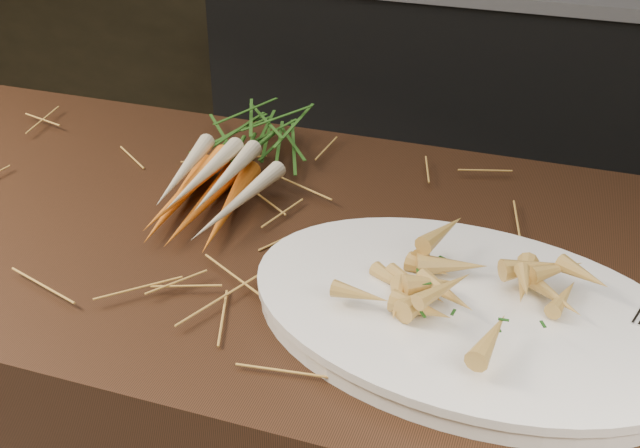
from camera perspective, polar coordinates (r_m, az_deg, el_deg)
The scene contains 7 objects.
main_counter at distance 1.50m, azimuth -13.53°, elevation -13.57°, with size 2.40×0.70×0.90m, color black.
back_counter at distance 2.97m, azimuth 11.00°, elevation 9.26°, with size 1.82×0.62×0.84m.
straw_bedding at distance 1.23m, azimuth -16.08°, elevation 2.06°, with size 1.40×0.60×0.02m, color #A7782B, non-canonical shape.
root_veg_bunch at distance 1.24m, azimuth -5.99°, elevation 5.14°, with size 0.18×0.45×0.08m.
serving_platter at distance 0.94m, azimuth 10.31°, elevation -6.55°, with size 0.51×0.34×0.03m, color white, non-canonical shape.
roasted_veg_heap at distance 0.91m, azimuth 10.55°, elevation -4.45°, with size 0.25×0.18×0.06m, color #B98F33, non-canonical shape.
serving_fork at distance 0.89m, azimuth 21.13°, elevation -9.52°, with size 0.02×0.19×0.00m, color silver.
Camera 1 is at (0.66, -0.57, 1.47)m, focal length 45.00 mm.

